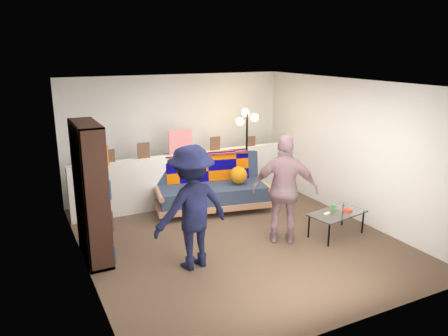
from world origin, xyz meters
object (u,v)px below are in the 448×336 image
futon_sofa (212,187)px  coffee_table (337,214)px  floor_lamp (247,137)px  person_left (192,208)px  person_right (285,190)px  bookshelf (91,197)px

futon_sofa → coffee_table: bearing=-57.4°
floor_lamp → person_left: size_ratio=1.05×
person_left → person_right: bearing=173.8°
coffee_table → floor_lamp: floor_lamp is taller
futon_sofa → floor_lamp: bearing=13.1°
coffee_table → person_right: 1.02m
bookshelf → floor_lamp: bookshelf is taller
person_right → coffee_table: bearing=-157.4°
coffee_table → person_left: (-2.43, 0.09, 0.49)m
bookshelf → person_left: 1.43m
futon_sofa → floor_lamp: 1.20m
futon_sofa → floor_lamp: floor_lamp is taller
bookshelf → floor_lamp: bearing=21.3°
floor_lamp → person_left: bearing=-133.9°
floor_lamp → coffee_table: bearing=-78.6°
bookshelf → floor_lamp: 3.39m
floor_lamp → person_right: floor_lamp is taller
coffee_table → person_right: (-0.89, 0.18, 0.48)m
futon_sofa → person_right: bearing=-78.2°
floor_lamp → futon_sofa: bearing=-166.9°
futon_sofa → floor_lamp: size_ratio=1.24×
futon_sofa → person_right: person_right is taller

